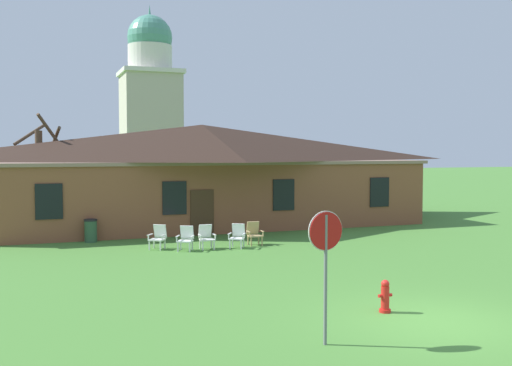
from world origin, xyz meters
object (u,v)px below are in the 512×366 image
at_px(lawn_chair_left_end, 206,236).
at_px(trash_bin, 91,231).
at_px(lawn_chair_near_door, 186,238).
at_px(lawn_chair_middle, 238,235).
at_px(fire_hydrant, 385,297).
at_px(lawn_chair_by_porch, 158,236).
at_px(lawn_chair_right_end, 254,233).
at_px(stop_sign, 326,249).

distance_m(lawn_chair_left_end, trash_bin, 5.33).
relative_size(lawn_chair_near_door, trash_bin, 0.98).
height_order(lawn_chair_left_end, lawn_chair_middle, same).
relative_size(fire_hydrant, trash_bin, 0.81).
bearing_deg(lawn_chair_near_door, trash_bin, 133.38).
bearing_deg(fire_hydrant, lawn_chair_by_porch, 106.72).
xyz_separation_m(lawn_chair_left_end, lawn_chair_right_end, (2.12, 0.28, 0.00)).
bearing_deg(lawn_chair_right_end, lawn_chair_by_porch, 174.80).
xyz_separation_m(lawn_chair_near_door, lawn_chair_left_end, (0.85, 0.10, 0.00)).
height_order(stop_sign, trash_bin, stop_sign).
bearing_deg(lawn_chair_middle, lawn_chair_right_end, 27.50).
distance_m(lawn_chair_middle, fire_hydrant, 10.24).
bearing_deg(lawn_chair_near_door, lawn_chair_by_porch, 141.69).
bearing_deg(lawn_chair_middle, lawn_chair_near_door, 178.00).
relative_size(lawn_chair_left_end, lawn_chair_right_end, 1.00).
bearing_deg(lawn_chair_right_end, stop_sign, -103.81).
height_order(lawn_chair_by_porch, lawn_chair_right_end, same).
bearing_deg(lawn_chair_near_door, lawn_chair_middle, -2.00).
xyz_separation_m(lawn_chair_by_porch, lawn_chair_near_door, (0.93, -0.74, 0.00)).
bearing_deg(lawn_chair_middle, trash_bin, 146.59).
distance_m(stop_sign, fire_hydrant, 3.32).
bearing_deg(lawn_chair_by_porch, lawn_chair_left_end, -19.67).
bearing_deg(fire_hydrant, trash_bin, 112.35).
height_order(lawn_chair_right_end, fire_hydrant, lawn_chair_right_end).
distance_m(stop_sign, lawn_chair_near_door, 12.03).
relative_size(stop_sign, lawn_chair_right_end, 2.82).
distance_m(lawn_chair_left_end, lawn_chair_middle, 1.26).
bearing_deg(lawn_chair_right_end, lawn_chair_left_end, -172.45).
bearing_deg(lawn_chair_right_end, lawn_chair_near_door, -172.66).
xyz_separation_m(stop_sign, lawn_chair_by_porch, (-0.88, 12.68, -1.43)).
bearing_deg(stop_sign, lawn_chair_near_door, 89.72).
relative_size(lawn_chair_by_porch, lawn_chair_near_door, 1.00).
bearing_deg(fire_hydrant, lawn_chair_left_end, 98.40).
bearing_deg(trash_bin, lawn_chair_near_door, -46.62).
relative_size(lawn_chair_near_door, lawn_chair_middle, 1.00).
relative_size(lawn_chair_middle, fire_hydrant, 1.21).
height_order(stop_sign, lawn_chair_by_porch, stop_sign).
xyz_separation_m(stop_sign, lawn_chair_middle, (2.15, 11.87, -1.43)).
height_order(stop_sign, fire_hydrant, stop_sign).
distance_m(lawn_chair_by_porch, fire_hydrant, 11.53).
bearing_deg(lawn_chair_by_porch, lawn_chair_near_door, -38.31).
height_order(lawn_chair_by_porch, lawn_chair_left_end, same).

